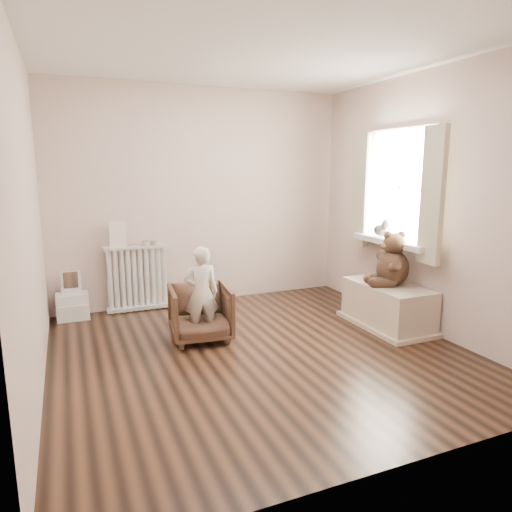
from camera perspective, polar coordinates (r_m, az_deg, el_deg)
name	(u,v)px	position (r m, az deg, el deg)	size (l,w,h in m)	color
floor	(260,352)	(4.26, 0.49, -11.86)	(3.60, 3.60, 0.01)	black
ceiling	(260,48)	(4.04, 0.56, 24.54)	(3.60, 3.60, 0.01)	white
back_wall	(202,197)	(5.63, -6.78, 7.32)	(3.60, 0.02, 2.60)	beige
front_wall	(401,240)	(2.41, 17.70, 1.96)	(3.60, 0.02, 2.60)	beige
left_wall	(28,218)	(3.63, -26.64, 4.21)	(0.02, 3.60, 2.60)	beige
right_wall	(424,203)	(4.93, 20.22, 6.21)	(0.02, 3.60, 2.60)	beige
window	(401,187)	(5.12, 17.71, 8.20)	(0.03, 0.90, 1.10)	white
window_sill	(391,242)	(5.12, 16.56, 1.73)	(0.22, 1.10, 0.06)	silver
curtain_left	(432,196)	(4.63, 21.20, 6.98)	(0.06, 0.26, 1.30)	beige
curtain_right	(361,191)	(5.51, 12.93, 7.98)	(0.06, 0.26, 1.30)	beige
radiator	(138,278)	(5.48, -14.56, -2.69)	(0.73, 0.14, 0.77)	silver
paper_doll	(118,234)	(5.36, -16.93, 2.64)	(0.18, 0.02, 0.30)	beige
tin_a	(146,243)	(5.42, -13.61, 1.61)	(0.10, 0.10, 0.06)	#A59E8C
tin_b	(155,243)	(5.44, -12.52, 1.63)	(0.09, 0.09, 0.05)	#A59E8C
toy_vanity	(72,295)	(5.43, -22.03, -4.53)	(0.34, 0.24, 0.53)	silver
armchair	(200,313)	(4.50, -6.96, -7.06)	(0.57, 0.58, 0.53)	#523525
child	(201,293)	(4.39, -6.85, -4.64)	(0.33, 0.22, 0.91)	white
toy_bench	(387,308)	(5.04, 16.12, -6.22)	(0.51, 0.96, 0.45)	beige
teddy_bear	(393,265)	(4.91, 16.74, -1.04)	(0.45, 0.35, 0.56)	#311F14
plush_cat	(381,228)	(5.23, 15.39, 3.41)	(0.15, 0.24, 0.20)	#6B635C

